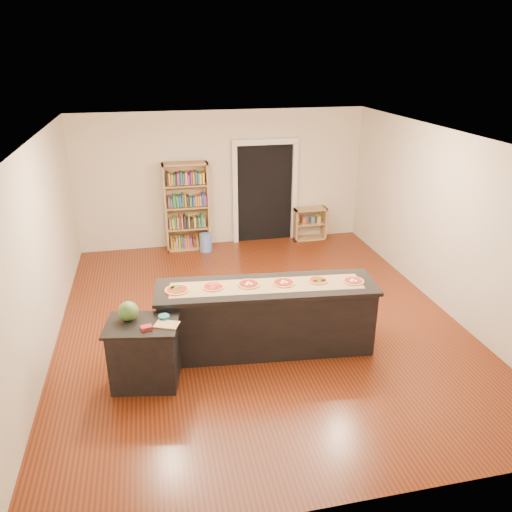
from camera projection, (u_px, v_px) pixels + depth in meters
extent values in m
cube|color=beige|center=(259.00, 236.00, 7.24)|extent=(6.00, 7.00, 2.80)
cube|color=#622810|center=(259.00, 320.00, 7.77)|extent=(6.00, 7.00, 0.01)
cube|color=white|center=(259.00, 138.00, 6.70)|extent=(6.00, 7.00, 0.01)
cube|color=black|center=(265.00, 193.00, 10.69)|extent=(1.20, 0.02, 2.10)
cube|color=silver|center=(235.00, 196.00, 10.53)|extent=(0.10, 0.08, 2.10)
cube|color=silver|center=(294.00, 192.00, 10.78)|extent=(0.10, 0.08, 2.10)
cube|color=silver|center=(265.00, 142.00, 10.23)|extent=(1.40, 0.08, 0.12)
cube|color=black|center=(266.00, 319.00, 6.87)|extent=(2.88, 0.72, 0.93)
cube|color=black|center=(267.00, 287.00, 6.68)|extent=(2.97, 0.80, 0.05)
cube|color=black|center=(145.00, 355.00, 6.16)|extent=(0.79, 0.56, 0.82)
cube|color=black|center=(142.00, 325.00, 6.00)|extent=(0.87, 0.63, 0.04)
cube|color=tan|center=(187.00, 207.00, 10.24)|extent=(0.91, 0.32, 1.82)
cube|color=tan|center=(310.00, 224.00, 10.98)|extent=(0.71, 0.30, 0.71)
cylinder|color=#6080D6|center=(206.00, 242.00, 10.37)|extent=(0.26, 0.26, 0.38)
cube|color=#9D7F51|center=(267.00, 286.00, 6.66)|extent=(2.61, 0.71, 0.00)
sphere|color=#144214|center=(128.00, 311.00, 6.02)|extent=(0.24, 0.24, 0.24)
cube|color=tan|center=(167.00, 325.00, 5.94)|extent=(0.33, 0.28, 0.02)
cube|color=maroon|center=(146.00, 328.00, 5.85)|extent=(0.14, 0.12, 0.05)
cylinder|color=#195966|center=(164.00, 317.00, 6.08)|extent=(0.14, 0.14, 0.05)
cylinder|color=#BE8949|center=(177.00, 290.00, 6.53)|extent=(0.32, 0.32, 0.02)
cylinder|color=#A5190C|center=(177.00, 289.00, 6.52)|extent=(0.26, 0.26, 0.00)
cylinder|color=#BE8949|center=(213.00, 287.00, 6.61)|extent=(0.30, 0.30, 0.02)
cylinder|color=#A5190C|center=(213.00, 286.00, 6.61)|extent=(0.24, 0.24, 0.00)
cylinder|color=#BE8949|center=(249.00, 284.00, 6.68)|extent=(0.32, 0.32, 0.02)
cylinder|color=#A5190C|center=(249.00, 283.00, 6.68)|extent=(0.26, 0.26, 0.00)
cylinder|color=#BE8949|center=(284.00, 283.00, 6.73)|extent=(0.33, 0.33, 0.02)
cylinder|color=#A5190C|center=(284.00, 282.00, 6.72)|extent=(0.27, 0.27, 0.00)
cylinder|color=#BE8949|center=(318.00, 280.00, 6.79)|extent=(0.30, 0.30, 0.02)
cylinder|color=#A5190C|center=(318.00, 280.00, 6.79)|extent=(0.24, 0.24, 0.00)
cylinder|color=#BE8949|center=(353.00, 281.00, 6.77)|extent=(0.31, 0.31, 0.02)
cylinder|color=#A5190C|center=(353.00, 280.00, 6.77)|extent=(0.26, 0.26, 0.00)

